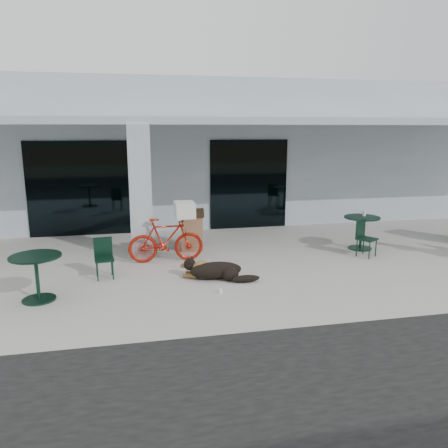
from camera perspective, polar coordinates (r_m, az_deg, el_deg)
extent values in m
plane|color=#AAA8A0|center=(8.63, -0.04, -8.22)|extent=(80.00, 80.00, 0.00)
cube|color=silver|center=(16.51, -6.04, 9.62)|extent=(22.00, 7.00, 4.50)
cube|color=black|center=(13.10, -18.49, 4.37)|extent=(2.80, 0.06, 2.70)
cube|color=black|center=(13.44, 3.24, 5.18)|extent=(2.40, 0.06, 2.70)
cube|color=silver|center=(10.32, -10.85, 3.95)|extent=(0.50, 0.50, 3.12)
cube|color=silver|center=(11.62, -3.69, 13.23)|extent=(22.00, 2.80, 0.18)
imported|color=#A61C0D|center=(10.15, -7.61, -2.08)|extent=(1.73, 0.52, 1.04)
cube|color=white|center=(10.05, -5.16, 1.88)|extent=(0.45, 0.60, 0.35)
cylinder|color=white|center=(8.31, -0.47, -8.72)|extent=(0.09, 0.09, 0.09)
cylinder|color=white|center=(11.76, 17.83, 1.34)|extent=(0.11, 0.11, 0.12)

